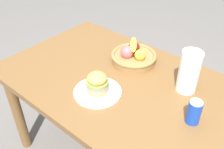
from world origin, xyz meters
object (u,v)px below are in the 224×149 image
object	(u,v)px
sandwich	(97,83)
paper_towel_roll	(189,72)
plate	(98,92)
fruit_basket	(133,56)
soda_can	(194,112)

from	to	relation	value
sandwich	paper_towel_roll	size ratio (longest dim) A/B	0.50
plate	sandwich	distance (m)	0.06
plate	sandwich	xyz separation A→B (m)	(0.00, -0.00, 0.06)
plate	paper_towel_roll	xyz separation A→B (m)	(0.35, 0.34, 0.11)
fruit_basket	plate	bearing A→B (deg)	-84.69
plate	paper_towel_roll	bearing A→B (deg)	43.91
plate	sandwich	world-z (taller)	sandwich
plate	fruit_basket	bearing A→B (deg)	95.31
plate	soda_can	size ratio (longest dim) A/B	2.07
sandwich	soda_can	distance (m)	0.51
paper_towel_roll	sandwich	bearing A→B (deg)	-136.09
soda_can	paper_towel_roll	xyz separation A→B (m)	(-0.14, 0.20, 0.06)
fruit_basket	paper_towel_roll	xyz separation A→B (m)	(0.39, -0.03, 0.08)
sandwich	fruit_basket	xyz separation A→B (m)	(-0.03, 0.37, -0.03)
sandwich	paper_towel_roll	bearing A→B (deg)	43.91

